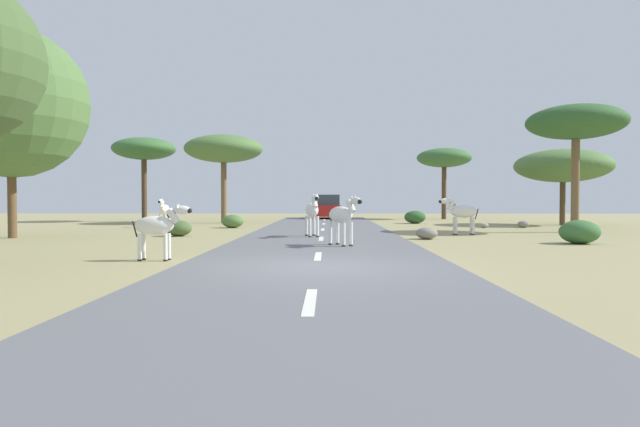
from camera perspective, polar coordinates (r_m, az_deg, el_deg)
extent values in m
plane|color=#998E60|center=(11.61, -0.31, -5.71)|extent=(90.00, 90.00, 0.00)
cube|color=slate|center=(11.61, -0.39, -5.59)|extent=(6.00, 64.00, 0.05)
cube|color=silver|center=(7.65, -1.04, -9.07)|extent=(0.16, 2.00, 0.01)
cube|color=silver|center=(13.59, -0.21, -4.44)|extent=(0.16, 2.00, 0.01)
cube|color=silver|center=(19.57, 0.11, -2.63)|extent=(0.16, 2.00, 0.01)
cube|color=silver|center=(25.56, 0.29, -1.67)|extent=(0.16, 2.00, 0.01)
cube|color=silver|center=(31.55, 0.39, -1.07)|extent=(0.16, 2.00, 0.01)
cube|color=silver|center=(37.54, 0.46, -0.66)|extent=(0.16, 2.00, 0.01)
ellipsoid|color=silver|center=(20.79, -0.84, 0.37)|extent=(0.67, 1.20, 0.54)
cylinder|color=silver|center=(20.43, -1.06, -1.38)|extent=(0.13, 0.13, 0.77)
cylinder|color=#28231E|center=(20.45, -1.06, -2.39)|extent=(0.15, 0.15, 0.05)
cylinder|color=silver|center=(20.48, -0.26, -1.37)|extent=(0.13, 0.13, 0.77)
cylinder|color=#28231E|center=(20.50, -0.26, -2.38)|extent=(0.15, 0.15, 0.05)
cylinder|color=silver|center=(21.16, -1.40, -1.28)|extent=(0.13, 0.13, 0.77)
cylinder|color=#28231E|center=(21.18, -1.40, -2.25)|extent=(0.15, 0.15, 0.05)
cylinder|color=silver|center=(21.21, -0.63, -1.27)|extent=(0.13, 0.13, 0.77)
cylinder|color=#28231E|center=(21.23, -0.63, -2.24)|extent=(0.15, 0.15, 0.05)
cylinder|color=silver|center=(20.26, -0.57, 1.13)|extent=(0.28, 0.44, 0.46)
cube|color=black|center=(20.25, -0.57, 1.39)|extent=(0.12, 0.38, 0.31)
ellipsoid|color=silver|center=(19.99, -0.44, 1.61)|extent=(0.30, 0.53, 0.25)
ellipsoid|color=black|center=(19.80, -0.34, 1.55)|extent=(0.18, 0.20, 0.15)
cone|color=silver|center=(20.10, -0.70, 1.96)|extent=(0.11, 0.11, 0.14)
cone|color=silver|center=(20.13, -0.30, 1.96)|extent=(0.11, 0.11, 0.14)
cylinder|color=black|center=(21.36, -1.10, 0.12)|extent=(0.07, 0.17, 0.46)
ellipsoid|color=silver|center=(16.71, 2.14, -0.12)|extent=(0.95, 1.12, 0.50)
cylinder|color=silver|center=(16.37, 2.47, -2.17)|extent=(0.15, 0.15, 0.72)
cylinder|color=#28231E|center=(16.40, 2.46, -3.35)|extent=(0.17, 0.17, 0.05)
cylinder|color=silver|center=(16.53, 3.22, -2.14)|extent=(0.15, 0.15, 0.72)
cylinder|color=#28231E|center=(16.56, 3.22, -3.30)|extent=(0.17, 0.17, 0.05)
cylinder|color=silver|center=(16.94, 1.08, -2.05)|extent=(0.15, 0.15, 0.72)
cylinder|color=#28231E|center=(16.96, 1.08, -3.19)|extent=(0.17, 0.17, 0.05)
cylinder|color=silver|center=(17.09, 1.83, -2.02)|extent=(0.15, 0.15, 0.72)
cylinder|color=#28231E|center=(17.12, 1.83, -3.15)|extent=(0.17, 0.17, 0.05)
cylinder|color=silver|center=(16.29, 3.19, 0.75)|extent=(0.37, 0.42, 0.43)
cube|color=black|center=(16.29, 3.19, 1.05)|extent=(0.23, 0.31, 0.29)
ellipsoid|color=silver|center=(16.09, 3.72, 1.30)|extent=(0.42, 0.49, 0.23)
ellipsoid|color=black|center=(15.94, 4.12, 1.24)|extent=(0.20, 0.21, 0.14)
cone|color=silver|center=(16.14, 3.28, 1.71)|extent=(0.12, 0.12, 0.14)
cone|color=silver|center=(16.22, 3.66, 1.71)|extent=(0.12, 0.12, 0.14)
cylinder|color=black|center=(17.14, 1.11, -0.40)|extent=(0.12, 0.15, 0.43)
ellipsoid|color=silver|center=(30.32, -15.76, 0.43)|extent=(0.42, 1.05, 0.50)
cylinder|color=silver|center=(30.05, -16.18, -0.67)|extent=(0.11, 0.11, 0.72)
cylinder|color=#28231E|center=(30.06, -16.18, -1.31)|extent=(0.12, 0.12, 0.05)
cylinder|color=silver|center=(29.97, -15.69, -0.67)|extent=(0.11, 0.11, 0.72)
cylinder|color=#28231E|center=(29.98, -15.69, -1.31)|extent=(0.12, 0.12, 0.05)
cylinder|color=silver|center=(30.71, -15.81, -0.62)|extent=(0.11, 0.11, 0.72)
cylinder|color=#28231E|center=(30.72, -15.80, -1.25)|extent=(0.12, 0.12, 0.05)
cylinder|color=silver|center=(30.63, -15.33, -0.62)|extent=(0.11, 0.11, 0.72)
cylinder|color=#28231E|center=(30.64, -15.32, -1.25)|extent=(0.12, 0.12, 0.05)
cylinder|color=silver|center=(29.84, -16.04, 0.90)|extent=(0.19, 0.38, 0.42)
cube|color=black|center=(29.84, -16.04, 1.07)|extent=(0.04, 0.35, 0.29)
ellipsoid|color=silver|center=(29.60, -16.18, 1.20)|extent=(0.19, 0.46, 0.23)
ellipsoid|color=black|center=(29.42, -16.28, 1.17)|extent=(0.13, 0.16, 0.14)
cone|color=silver|center=(29.73, -16.24, 1.42)|extent=(0.09, 0.09, 0.13)
cone|color=silver|center=(29.69, -15.99, 1.43)|extent=(0.09, 0.09, 0.13)
cylinder|color=black|center=(30.83, -15.48, 0.27)|extent=(0.04, 0.15, 0.43)
ellipsoid|color=silver|center=(13.61, -16.76, -1.20)|extent=(0.96, 0.42, 0.45)
cylinder|color=silver|center=(13.43, -15.69, -3.41)|extent=(0.10, 0.10, 0.64)
cylinder|color=#28231E|center=(13.46, -15.68, -4.68)|extent=(0.11, 0.11, 0.04)
cylinder|color=silver|center=(13.65, -15.36, -3.33)|extent=(0.10, 0.10, 0.64)
cylinder|color=#28231E|center=(13.68, -15.35, -4.58)|extent=(0.11, 0.11, 0.04)
cylinder|color=silver|center=(13.64, -18.14, -3.35)|extent=(0.10, 0.10, 0.64)
cylinder|color=#28231E|center=(13.67, -18.13, -4.61)|extent=(0.11, 0.11, 0.04)
cylinder|color=silver|center=(13.87, -17.78, -3.27)|extent=(0.10, 0.10, 0.64)
cylinder|color=#28231E|center=(13.89, -17.77, -4.51)|extent=(0.11, 0.11, 0.04)
cylinder|color=silver|center=(13.45, -14.96, -0.24)|extent=(0.34, 0.19, 0.38)
cube|color=black|center=(13.45, -14.97, 0.09)|extent=(0.31, 0.05, 0.26)
ellipsoid|color=silver|center=(13.38, -14.07, 0.36)|extent=(0.42, 0.19, 0.21)
ellipsoid|color=black|center=(13.33, -13.39, 0.30)|extent=(0.15, 0.13, 0.12)
cone|color=silver|center=(13.35, -14.57, 0.80)|extent=(0.08, 0.08, 0.12)
cone|color=silver|center=(13.47, -14.41, 0.81)|extent=(0.08, 0.08, 0.12)
cylinder|color=black|center=(13.79, -18.60, -1.53)|extent=(0.13, 0.04, 0.38)
ellipsoid|color=silver|center=(23.27, 14.64, 0.20)|extent=(1.11, 0.50, 0.51)
cylinder|color=silver|center=(23.32, 13.70, -1.23)|extent=(0.11, 0.11, 0.74)
cylinder|color=#28231E|center=(23.34, 13.70, -2.08)|extent=(0.13, 0.13, 0.05)
cylinder|color=silver|center=(23.05, 13.90, -1.26)|extent=(0.11, 0.11, 0.74)
cylinder|color=#28231E|center=(23.07, 13.89, -2.12)|extent=(0.13, 0.13, 0.05)
cylinder|color=silver|center=(23.53, 15.36, -1.22)|extent=(0.11, 0.11, 0.74)
cylinder|color=#28231E|center=(23.55, 15.35, -2.06)|extent=(0.13, 0.13, 0.05)
cylinder|color=silver|center=(23.27, 15.57, -1.25)|extent=(0.11, 0.11, 0.74)
cylinder|color=#28231E|center=(23.28, 15.56, -2.10)|extent=(0.13, 0.13, 0.05)
cylinder|color=silver|center=(23.12, 13.42, 0.85)|extent=(0.40, 0.22, 0.43)
cube|color=black|center=(23.12, 13.42, 1.07)|extent=(0.36, 0.06, 0.30)
ellipsoid|color=silver|center=(23.05, 12.82, 1.25)|extent=(0.48, 0.22, 0.24)
ellipsoid|color=black|center=(23.00, 12.36, 1.21)|extent=(0.17, 0.15, 0.14)
cone|color=silver|center=(23.14, 13.05, 1.54)|extent=(0.09, 0.09, 0.14)
cone|color=silver|center=(23.01, 13.15, 1.54)|extent=(0.09, 0.09, 0.14)
cylinder|color=black|center=(23.44, 15.90, -0.04)|extent=(0.15, 0.05, 0.44)
cube|color=red|center=(40.58, 0.91, 0.31)|extent=(1.96, 4.27, 0.80)
cube|color=#334751|center=(40.37, 0.90, 1.41)|extent=(1.72, 2.26, 0.76)
cube|color=black|center=(42.74, 1.01, 0.00)|extent=(1.71, 0.23, 0.24)
cylinder|color=black|center=(41.91, 2.20, 0.02)|extent=(0.25, 0.69, 0.68)
cylinder|color=black|center=(41.97, -0.25, 0.02)|extent=(0.25, 0.69, 0.68)
cylinder|color=black|center=(39.21, 2.15, -0.08)|extent=(0.25, 0.69, 0.68)
cylinder|color=black|center=(39.28, -0.48, -0.08)|extent=(0.25, 0.69, 0.68)
cylinder|color=#4C3823|center=(33.99, 23.78, 0.94)|extent=(0.30, 0.30, 2.41)
ellipsoid|color=#4C7038|center=(34.05, 23.82, 4.54)|extent=(5.32, 5.32, 1.86)
cylinder|color=brown|center=(26.75, 24.88, 2.62)|extent=(0.35, 0.35, 4.10)
ellipsoid|color=#2D5628|center=(26.95, 24.95, 8.57)|extent=(4.24, 4.24, 1.48)
cylinder|color=#4C3823|center=(41.55, 12.70, 2.06)|extent=(0.34, 0.34, 3.81)
ellipsoid|color=#386633|center=(41.66, 12.72, 5.65)|extent=(4.00, 4.00, 1.40)
cylinder|color=brown|center=(23.65, -29.23, 1.18)|extent=(0.32, 0.32, 2.81)
sphere|color=#4C7038|center=(23.92, -29.34, 9.94)|extent=(5.59, 5.59, 5.59)
cylinder|color=#4C3823|center=(38.00, -17.71, 2.27)|extent=(0.35, 0.35, 4.06)
ellipsoid|color=#386633|center=(38.14, -17.75, 6.40)|extent=(4.09, 4.09, 1.43)
cylinder|color=brown|center=(34.20, -9.91, 2.12)|extent=(0.34, 0.34, 3.70)
ellipsoid|color=#4C7038|center=(34.33, -9.93, 6.60)|extent=(4.77, 4.77, 1.67)
ellipsoid|color=#386633|center=(19.90, 25.26, -1.73)|extent=(1.29, 1.16, 0.78)
ellipsoid|color=#2D5628|center=(33.59, 9.80, -0.37)|extent=(1.28, 1.15, 0.77)
ellipsoid|color=#4C7038|center=(28.41, -9.02, -0.80)|extent=(1.12, 1.01, 0.67)
ellipsoid|color=#425B2D|center=(22.41, -14.40, -1.50)|extent=(1.03, 0.93, 0.62)
ellipsoid|color=gray|center=(20.44, 10.98, -2.02)|extent=(0.79, 0.79, 0.43)
ellipsoid|color=gray|center=(30.05, 20.28, -1.04)|extent=(0.60, 0.45, 0.36)
ellipsoid|color=gray|center=(29.26, 16.63, -1.19)|extent=(0.43, 0.41, 0.25)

